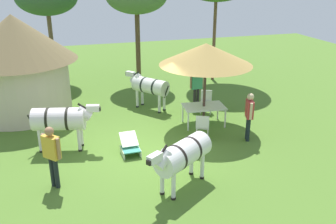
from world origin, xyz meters
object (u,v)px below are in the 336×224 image
(guest_beside_umbrella, at_px, (197,85))
(patio_dining_table, at_px, (204,108))
(zebra_by_umbrella, at_px, (149,86))
(patio_chair_east_end, at_px, (202,125))
(striped_lounge_chair, at_px, (130,147))
(zebra_nearest_camera, at_px, (182,155))
(thatched_hut, at_px, (17,61))
(shade_umbrella, at_px, (206,54))
(guest_behind_table, at_px, (249,112))
(zebra_toward_hut, at_px, (61,119))
(standing_watcher, at_px, (52,152))
(patio_chair_near_lawn, at_px, (206,100))

(guest_beside_umbrella, bearing_deg, patio_dining_table, 74.39)
(patio_dining_table, distance_m, zebra_by_umbrella, 2.70)
(patio_chair_east_end, height_order, guest_beside_umbrella, guest_beside_umbrella)
(striped_lounge_chair, bearing_deg, zebra_nearest_camera, 111.75)
(zebra_nearest_camera, height_order, zebra_by_umbrella, zebra_by_umbrella)
(thatched_hut, bearing_deg, shade_umbrella, -26.19)
(guest_beside_umbrella, bearing_deg, zebra_nearest_camera, 62.14)
(guest_behind_table, bearing_deg, zebra_by_umbrella, 50.32)
(thatched_hut, height_order, guest_beside_umbrella, thatched_hut)
(thatched_hut, height_order, zebra_toward_hut, thatched_hut)
(patio_dining_table, distance_m, patio_chair_east_end, 1.29)
(shade_umbrella, height_order, zebra_toward_hut, shade_umbrella)
(standing_watcher, bearing_deg, zebra_by_umbrella, 100.47)
(patio_dining_table, bearing_deg, shade_umbrella, -135.00)
(thatched_hut, xyz_separation_m, zebra_by_umbrella, (4.94, -0.95, -1.17))
(standing_watcher, height_order, zebra_by_umbrella, standing_watcher)
(standing_watcher, bearing_deg, zebra_toward_hut, 130.90)
(guest_behind_table, relative_size, standing_watcher, 0.96)
(thatched_hut, distance_m, zebra_toward_hut, 4.12)
(striped_lounge_chair, xyz_separation_m, zebra_nearest_camera, (0.95, -2.23, 0.71))
(shade_umbrella, height_order, striped_lounge_chair, shade_umbrella)
(patio_chair_near_lawn, distance_m, guest_behind_table, 2.87)
(patio_chair_near_lawn, xyz_separation_m, zebra_by_umbrella, (-2.07, 1.06, 0.45))
(shade_umbrella, height_order, patio_chair_near_lawn, shade_umbrella)
(thatched_hut, height_order, striped_lounge_chair, thatched_hut)
(thatched_hut, xyz_separation_m, patio_chair_east_end, (5.94, -4.35, -1.62))
(guest_beside_umbrella, bearing_deg, shade_umbrella, 74.39)
(patio_dining_table, distance_m, zebra_nearest_camera, 4.30)
(striped_lounge_chair, bearing_deg, shade_umbrella, -155.07)
(zebra_nearest_camera, bearing_deg, patio_chair_near_lawn, -62.94)
(shade_umbrella, distance_m, guest_behind_table, 2.52)
(thatched_hut, relative_size, patio_chair_near_lawn, 5.08)
(patio_chair_east_end, bearing_deg, thatched_hut, 167.34)
(guest_beside_umbrella, height_order, zebra_toward_hut, guest_beside_umbrella)
(zebra_by_umbrella, bearing_deg, patio_chair_east_end, -112.45)
(shade_umbrella, distance_m, zebra_by_umbrella, 3.17)
(patio_chair_east_end, bearing_deg, patio_dining_table, 90.00)
(shade_umbrella, bearing_deg, guest_behind_table, -60.41)
(zebra_toward_hut, bearing_deg, patio_chair_near_lawn, 120.06)
(patio_dining_table, height_order, standing_watcher, standing_watcher)
(striped_lounge_chair, distance_m, zebra_toward_hut, 2.35)
(patio_chair_east_end, height_order, patio_chair_near_lawn, same)
(patio_chair_near_lawn, height_order, guest_behind_table, guest_behind_table)
(shade_umbrella, xyz_separation_m, patio_dining_table, (0.00, 0.00, -1.99))
(patio_chair_east_end, xyz_separation_m, standing_watcher, (-4.81, -1.59, 0.52))
(patio_dining_table, distance_m, patio_chair_near_lawn, 1.29)
(patio_chair_east_end, xyz_separation_m, zebra_nearest_camera, (-1.59, -2.56, 0.44))
(guest_behind_table, xyz_separation_m, zebra_toward_hut, (-5.99, 1.11, 0.02))
(guest_behind_table, relative_size, striped_lounge_chair, 2.00)
(shade_umbrella, bearing_deg, striped_lounge_chair, -153.79)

